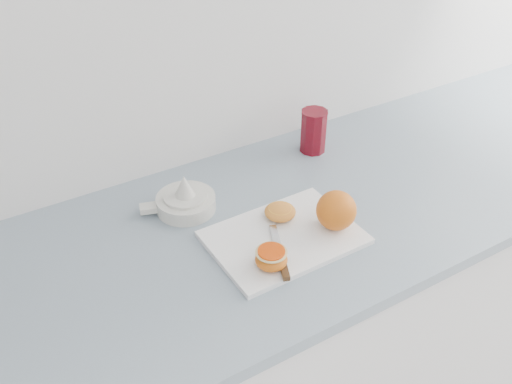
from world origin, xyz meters
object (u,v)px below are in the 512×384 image
red_tumbler (313,132)px  cutting_board (284,237)px  half_orange (271,258)px  citrus_juicer (185,200)px  counter (274,346)px

red_tumbler → cutting_board: bearing=-134.7°
half_orange → citrus_juicer: citrus_juicer is taller
counter → citrus_juicer: 0.51m
counter → red_tumbler: 0.58m
counter → cutting_board: (-0.03, -0.08, 0.45)m
counter → half_orange: bearing=-126.7°
half_orange → counter: bearing=53.3°
cutting_board → half_orange: 0.10m
counter → half_orange: (-0.11, -0.14, 0.48)m
counter → citrus_juicer: citrus_juicer is taller
cutting_board → counter: bearing=66.8°
citrus_juicer → red_tumbler: bearing=9.0°
citrus_juicer → red_tumbler: 0.40m
counter → citrus_juicer: bearing=142.5°
counter → citrus_juicer: size_ratio=14.37×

